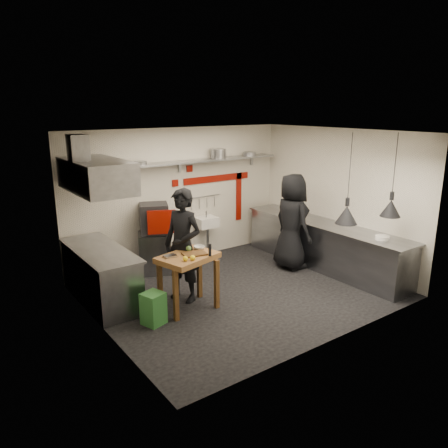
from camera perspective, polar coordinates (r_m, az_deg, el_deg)
floor at (r=7.93m, az=2.14°, el=-8.76°), size 5.00×5.00×0.00m
ceiling at (r=7.26m, az=2.36°, el=11.88°), size 5.00×5.00×0.00m
wall_back at (r=9.18m, az=-5.85°, el=3.69°), size 5.00×0.04×2.80m
wall_front at (r=6.02m, az=14.61°, el=-2.90°), size 5.00×0.04×2.80m
wall_left at (r=6.31m, az=-16.01°, el=-2.17°), size 0.04×4.20×2.80m
wall_right at (r=9.19m, az=14.67°, el=3.28°), size 0.04×4.20×2.80m
red_band_horiz at (r=9.61m, az=-0.90°, el=5.99°), size 1.70×0.02×0.14m
red_band_vert at (r=10.05m, az=1.93°, el=3.60°), size 0.14×0.02×1.10m
red_tile_a at (r=9.19m, az=-4.52°, el=7.22°), size 0.14×0.02×0.14m
red_tile_b at (r=9.06m, az=-6.38°, el=5.33°), size 0.14×0.02×0.14m
back_shelf at (r=8.91m, az=-5.39°, el=8.05°), size 4.60×0.34×0.04m
shelf_bracket_left at (r=8.28m, az=-17.38°, el=6.19°), size 0.04×0.06×0.24m
shelf_bracket_mid at (r=9.05m, az=-5.86°, el=7.51°), size 0.04×0.06×0.24m
shelf_bracket_right at (r=10.12m, az=3.60°, el=8.37°), size 0.04×0.06×0.24m
pan_far_left at (r=8.30m, az=-13.61°, el=7.63°), size 0.31×0.31×0.09m
pan_mid_left at (r=8.47m, az=-10.84°, el=7.86°), size 0.28×0.28×0.07m
stock_pot at (r=9.36m, az=-0.76°, el=9.20°), size 0.43×0.43×0.20m
pan_right at (r=9.88m, az=3.37°, el=9.14°), size 0.33×0.33×0.08m
oven_stand at (r=8.77m, az=-9.03°, el=-3.73°), size 0.79×0.76×0.80m
combi_oven at (r=8.64m, az=-9.12°, el=0.75°), size 0.69×0.67×0.58m
oven_door at (r=8.34m, az=-8.15°, el=0.25°), size 0.50×0.24×0.46m
oven_glass at (r=8.39m, az=-8.31°, el=0.34°), size 0.34×0.16×0.34m
hand_sink at (r=9.45m, az=-2.31°, el=0.23°), size 0.46×0.34×0.22m
sink_tap at (r=9.40m, az=-2.32°, el=1.29°), size 0.03×0.03×0.14m
sink_drain at (r=9.54m, az=-2.15°, el=-2.37°), size 0.06×0.06×0.66m
utensil_rail at (r=9.44m, az=-2.82°, el=3.58°), size 0.90×0.02×0.02m
counter_right at (r=9.16m, az=12.87°, el=-2.78°), size 0.70×3.80×0.90m
counter_right_top at (r=9.03m, az=13.04°, el=0.03°), size 0.76×3.90×0.03m
plate_stack at (r=8.21m, az=19.95°, el=-1.68°), size 0.30×0.30×0.07m
small_bowl_right at (r=8.20m, az=19.85°, el=-1.76°), size 0.28×0.28×0.05m
counter_left at (r=7.66m, az=-15.75°, el=-6.58°), size 0.70×1.90×0.90m
counter_left_top at (r=7.51m, az=-16.01°, el=-3.28°), size 0.76×2.00×0.03m
extractor_hood at (r=7.24m, az=-16.34°, el=6.10°), size 0.78×1.60×0.50m
hood_duct at (r=7.11m, az=-18.50°, el=9.04°), size 0.28×0.28×0.50m
green_bin at (r=6.81m, az=-9.22°, el=-10.84°), size 0.38×0.38×0.50m
prep_table at (r=7.15m, az=-4.69°, el=-7.54°), size 1.05×0.86×0.92m
cutting_board at (r=7.00m, az=-3.89°, el=-3.90°), size 0.41×0.32×0.02m
pepper_mill at (r=6.89m, az=-1.85°, el=-3.41°), size 0.05×0.05×0.20m
lemon_a at (r=6.72m, az=-5.07°, el=-4.52°), size 0.08×0.08×0.08m
lemon_b at (r=6.74m, az=-4.11°, el=-4.43°), size 0.10×0.10×0.08m
veg_ball at (r=7.14m, az=-4.64°, el=-3.20°), size 0.11×0.11×0.09m
steel_tray at (r=6.92m, az=-7.07°, el=-4.18°), size 0.20×0.14×0.03m
bowl at (r=7.23m, az=-3.26°, el=-3.11°), size 0.19×0.19×0.06m
heat_lamp_near at (r=7.60m, az=16.03°, el=5.63°), size 0.45×0.45×1.54m
heat_lamp_far at (r=7.84m, az=21.32°, el=5.92°), size 0.45×0.45×1.41m
chef_left at (r=7.32m, az=-5.41°, el=-2.82°), size 0.70×0.83×1.93m
chef_right at (r=8.86m, az=8.85°, el=0.31°), size 0.71×1.01×1.94m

